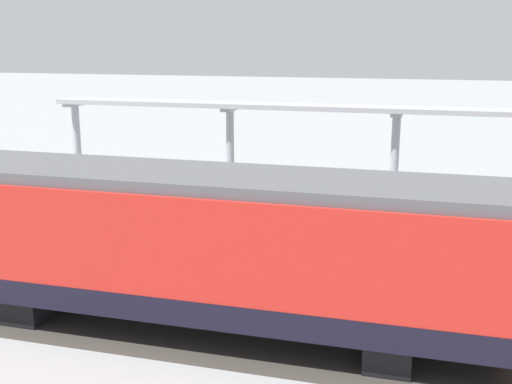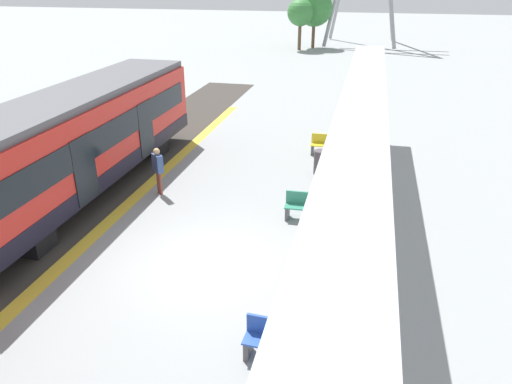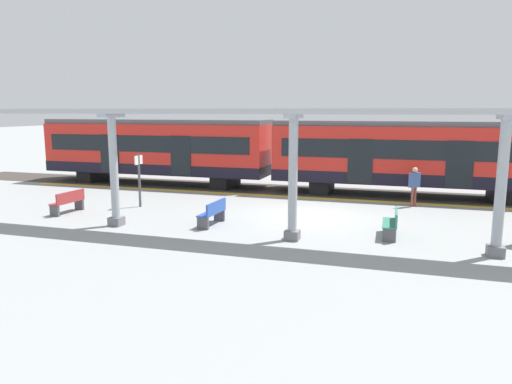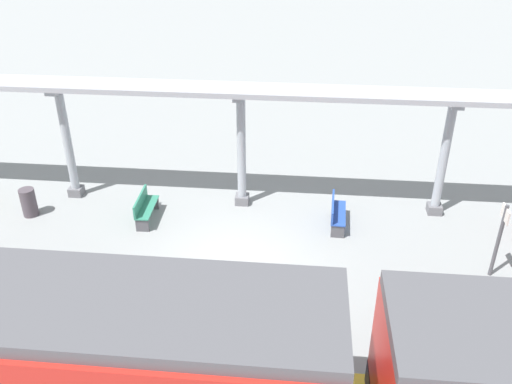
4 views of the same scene
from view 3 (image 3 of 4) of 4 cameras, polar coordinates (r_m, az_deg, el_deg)
name	(u,v)px [view 3 (image 3 of 4)]	position (r m, az deg, el deg)	size (l,w,h in m)	color
ground_plane	(309,216)	(18.28, 6.31, -2.84)	(176.00, 176.00, 0.00)	gray
tactile_edge_strip	(325,199)	(21.88, 8.20, -0.79)	(0.44, 31.22, 0.01)	gold
trackbed	(331,192)	(23.66, 8.91, -0.02)	(3.20, 43.22, 0.01)	#38332D
train_near_carriage	(157,150)	(26.49, -11.74, 4.91)	(2.65, 12.42, 3.48)	red
train_far_carriage	(409,157)	(23.17, 17.72, 3.99)	(2.65, 12.42, 3.48)	red
canopy_pillar_second	(114,170)	(17.03, -16.58, 2.54)	(1.10, 0.44, 3.85)	slate
canopy_pillar_third	(293,177)	(14.52, 4.42, 1.74)	(1.10, 0.44, 3.85)	slate
canopy_pillar_fourth	(501,186)	(14.38, 27.17, 0.61)	(1.10, 0.44, 3.85)	slate
canopy_beam	(286,111)	(14.43, 3.58, 9.57)	(1.20, 24.90, 0.16)	#A8AAB2
bench_near_end	(68,202)	(19.97, -21.44, -1.10)	(1.52, 0.53, 0.86)	#9F2E2F
bench_far_end	(392,223)	(15.72, 15.90, -3.58)	(1.51, 0.48, 0.86)	#318267
bench_extra_slot	(213,213)	(16.69, -5.12, -2.48)	(1.52, 0.51, 0.86)	#274CAA
platform_info_sign	(139,175)	(20.24, -13.75, 1.98)	(0.56, 0.10, 2.20)	#4C4C51
passenger_waiting_near_edge	(414,182)	(20.77, 18.35, 1.13)	(0.50, 0.48, 1.65)	brown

